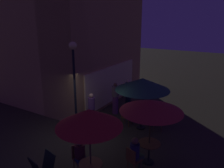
{
  "coord_description": "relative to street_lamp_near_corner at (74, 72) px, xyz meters",
  "views": [
    {
      "loc": [
        -6.34,
        -5.32,
        4.87
      ],
      "look_at": [
        1.52,
        -0.63,
        2.17
      ],
      "focal_mm": 35.26,
      "sensor_mm": 36.0,
      "label": 1
    }
  ],
  "objects": [
    {
      "name": "patron_seated_1",
      "position": [
        -1.96,
        -1.8,
        -2.13
      ],
      "size": [
        0.47,
        0.54,
        1.21
      ],
      "rotation": [
        0.0,
        0.0,
        -2.0
      ],
      "color": "navy",
      "rests_on": "ground"
    },
    {
      "name": "patron_standing_4",
      "position": [
        3.42,
        -0.8,
        -1.91
      ],
      "size": [
        0.34,
        0.34,
        1.79
      ],
      "rotation": [
        0.0,
        0.0,
        2.54
      ],
      "color": "black",
      "rests_on": "ground"
    },
    {
      "name": "patron_standing_3",
      "position": [
        2.74,
        -0.38,
        -1.96
      ],
      "size": [
        0.36,
        0.36,
        1.71
      ],
      "rotation": [
        0.0,
        0.0,
        3.29
      ],
      "color": "#652F66",
      "rests_on": "ground"
    },
    {
      "name": "patio_umbrella_2",
      "position": [
        -2.24,
        -2.41,
        -0.59
      ],
      "size": [
        1.91,
        1.91,
        2.49
      ],
      "color": "black",
      "rests_on": "ground"
    },
    {
      "name": "cafe_chair_1",
      "position": [
        1.82,
        -1.44,
        -2.28
      ],
      "size": [
        0.45,
        0.45,
        0.92
      ],
      "rotation": [
        0.0,
        0.0,
        -1.49
      ],
      "color": "brown",
      "rests_on": "ground"
    },
    {
      "name": "street_lamp_near_corner",
      "position": [
        0.0,
        0.0,
        0.0
      ],
      "size": [
        0.32,
        0.32,
        4.03
      ],
      "color": "black",
      "rests_on": "ground"
    },
    {
      "name": "cafe_table_0",
      "position": [
        -0.33,
        -3.51,
        -2.23
      ],
      "size": [
        0.78,
        0.78,
        0.78
      ],
      "color": "black",
      "rests_on": "ground"
    },
    {
      "name": "ground_plane",
      "position": [
        -0.39,
        -0.51,
        -2.82
      ],
      "size": [
        60.0,
        60.0,
        0.0
      ],
      "primitive_type": "plane",
      "color": "#2F2C1E"
    },
    {
      "name": "cafe_building",
      "position": [
        2.86,
        3.09,
        2.16
      ],
      "size": [
        7.4,
        8.11,
        9.96
      ],
      "color": "tan",
      "rests_on": "ground"
    },
    {
      "name": "cafe_table_1",
      "position": [
        1.89,
        -2.24,
        -2.27
      ],
      "size": [
        0.72,
        0.72,
        0.75
      ],
      "color": "black",
      "rests_on": "ground"
    },
    {
      "name": "patio_umbrella_1",
      "position": [
        1.89,
        -2.24,
        -0.68
      ],
      "size": [
        2.42,
        2.42,
        2.41
      ],
      "color": "black",
      "rests_on": "ground"
    },
    {
      "name": "patron_seated_0",
      "position": [
        -0.96,
        -3.29,
        -2.11
      ],
      "size": [
        0.51,
        0.41,
        1.25
      ],
      "rotation": [
        0.0,
        0.0,
        -0.32
      ],
      "color": "#2D422F",
      "rests_on": "ground"
    },
    {
      "name": "cafe_chair_0",
      "position": [
        -1.1,
        -3.25,
        -2.29
      ],
      "size": [
        0.5,
        0.5,
        0.89
      ],
      "rotation": [
        0.0,
        0.0,
        -0.32
      ],
      "color": "brown",
      "rests_on": "ground"
    },
    {
      "name": "cafe_chair_4",
      "position": [
        -1.9,
        -1.66,
        -2.27
      ],
      "size": [
        0.54,
        0.54,
        0.93
      ],
      "rotation": [
        0.0,
        0.0,
        -2.0
      ],
      "color": "brown",
      "rests_on": "ground"
    },
    {
      "name": "cafe_chair_2",
      "position": [
        2.14,
        -3.07,
        -2.28
      ],
      "size": [
        0.54,
        0.54,
        0.91
      ],
      "rotation": [
        0.0,
        0.0,
        1.87
      ],
      "color": "brown",
      "rests_on": "ground"
    },
    {
      "name": "patio_umbrella_0",
      "position": [
        -0.33,
        -3.51,
        -0.67
      ],
      "size": [
        2.1,
        2.1,
        2.35
      ],
      "color": "black",
      "rests_on": "ground"
    },
    {
      "name": "patron_standing_2",
      "position": [
        0.79,
        -0.25,
        -1.96
      ],
      "size": [
        0.31,
        0.31,
        1.68
      ],
      "rotation": [
        0.0,
        0.0,
        5.95
      ],
      "color": "black",
      "rests_on": "ground"
    }
  ]
}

